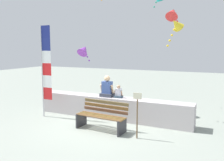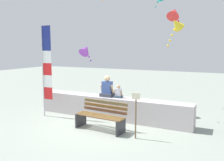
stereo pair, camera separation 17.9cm
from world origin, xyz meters
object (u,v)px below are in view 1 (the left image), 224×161
object	(u,v)px
kite_purple	(84,50)
person_adult	(107,88)
kite_yellow	(176,25)
sign_post	(137,112)
person_child	(118,93)
kite_red	(173,13)
flag_banner	(45,66)
park_bench	(102,116)

from	to	relation	value
kite_purple	person_adult	bearing A→B (deg)	-45.77
kite_yellow	sign_post	size ratio (longest dim) A/B	0.77
person_child	kite_red	bearing A→B (deg)	65.59
kite_purple	kite_red	world-z (taller)	kite_red
person_adult	person_child	size ratio (longest dim) A/B	1.68
kite_red	kite_yellow	bearing A→B (deg)	-75.38
person_adult	person_child	distance (m)	0.47
sign_post	flag_banner	bearing A→B (deg)	170.76
flag_banner	sign_post	xyz separation A→B (m)	(3.75, -0.61, -1.11)
park_bench	flag_banner	world-z (taller)	flag_banner
flag_banner	kite_red	xyz separation A→B (m)	(3.81, 3.61, 2.12)
person_child	kite_purple	bearing A→B (deg)	138.72
person_child	kite_purple	world-z (taller)	kite_purple
park_bench	kite_yellow	size ratio (longest dim) A/B	1.62
flag_banner	kite_yellow	size ratio (longest dim) A/B	3.29
person_adult	sign_post	bearing A→B (deg)	-41.08
person_adult	kite_purple	world-z (taller)	kite_purple
person_adult	kite_yellow	bearing A→B (deg)	18.91
kite_red	person_adult	bearing A→B (deg)	-121.61
flag_banner	person_child	bearing A→B (deg)	17.98
park_bench	kite_red	bearing A→B (deg)	71.81
person_adult	sign_post	world-z (taller)	person_adult
kite_purple	kite_yellow	distance (m)	5.32
park_bench	sign_post	size ratio (longest dim) A/B	1.26
park_bench	flag_banner	bearing A→B (deg)	171.79
person_child	kite_red	distance (m)	4.30
person_child	flag_banner	bearing A→B (deg)	-162.02
kite_yellow	flag_banner	bearing A→B (deg)	-159.83
park_bench	flag_banner	size ratio (longest dim) A/B	0.49
flag_banner	kite_red	distance (m)	5.66
person_adult	sign_post	size ratio (longest dim) A/B	0.59
kite_yellow	sign_post	bearing A→B (deg)	-104.90
park_bench	person_child	size ratio (longest dim) A/B	3.59
person_child	flag_banner	world-z (taller)	flag_banner
park_bench	sign_post	world-z (taller)	sign_post
flag_banner	kite_yellow	world-z (taller)	kite_yellow
person_child	kite_yellow	distance (m)	3.05
park_bench	person_child	distance (m)	1.32
flag_banner	kite_purple	xyz separation A→B (m)	(-0.54, 3.54, 0.57)
kite_red	person_child	bearing A→B (deg)	-114.41
park_bench	kite_purple	xyz separation A→B (m)	(-3.05, 3.90, 2.05)
person_child	kite_red	size ratio (longest dim) A/B	0.49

